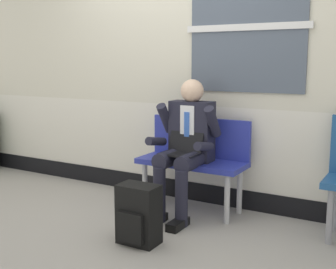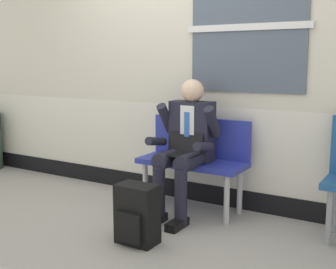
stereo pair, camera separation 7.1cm
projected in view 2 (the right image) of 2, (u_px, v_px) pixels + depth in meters
ground_plane at (149, 215)px, 4.05m from camera, size 18.00×18.00×0.00m
station_wall at (185, 43)px, 4.34m from camera, size 6.39×0.17×3.19m
bench_with_person at (195, 156)px, 4.14m from camera, size 1.01×0.42×0.87m
person_seated at (185, 144)px, 3.96m from camera, size 0.57×0.70×1.24m
backpack at (137, 215)px, 3.39m from camera, size 0.32×0.24×0.47m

